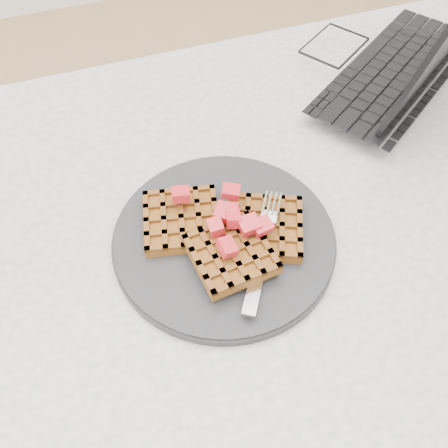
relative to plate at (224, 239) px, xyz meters
The scene contains 7 objects.
ground 0.76m from the plate, 29.23° to the left, with size 4.00×4.00×0.00m, color tan.
table 0.13m from the plate, 29.23° to the left, with size 1.20×0.80×0.75m.
plate is the anchor object (origin of this frame).
waffles 0.02m from the plate, 87.49° to the right, with size 0.21×0.18×0.03m.
strawberry_pile 0.05m from the plate, ahead, with size 0.15×0.15×0.02m, color #A60713, non-canonical shape.
fork 0.06m from the plate, 44.84° to the right, with size 0.02×0.18×0.02m, color silver, non-canonical shape.
laptop 0.43m from the plate, 33.39° to the left, with size 0.43×0.41×0.25m.
Camera 1 is at (-0.17, -0.37, 1.28)m, focal length 40.00 mm.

